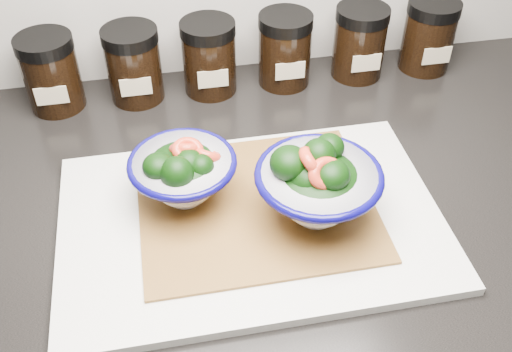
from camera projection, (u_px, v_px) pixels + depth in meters
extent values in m
cube|color=black|center=(249.00, 203.00, 0.77)|extent=(3.50, 0.60, 0.04)
cube|color=silver|center=(251.00, 221.00, 0.71)|extent=(0.45, 0.30, 0.01)
cube|color=olive|center=(256.00, 204.00, 0.72)|extent=(0.28, 0.24, 0.00)
cylinder|color=white|center=(185.00, 194.00, 0.73)|extent=(0.04, 0.04, 0.01)
ellipsoid|color=white|center=(184.00, 185.00, 0.72)|extent=(0.07, 0.07, 0.03)
torus|color=#08044F|center=(182.00, 163.00, 0.69)|extent=(0.13, 0.13, 0.01)
torus|color=#08044F|center=(183.00, 171.00, 0.70)|extent=(0.11, 0.11, 0.00)
ellipsoid|color=black|center=(183.00, 169.00, 0.70)|extent=(0.09, 0.09, 0.04)
ellipsoid|color=black|center=(201.00, 167.00, 0.68)|extent=(0.03, 0.03, 0.03)
cylinder|color=#477233|center=(202.00, 174.00, 0.69)|extent=(0.01, 0.01, 0.02)
ellipsoid|color=black|center=(189.00, 165.00, 0.69)|extent=(0.04, 0.04, 0.04)
cylinder|color=#477233|center=(190.00, 174.00, 0.70)|extent=(0.01, 0.01, 0.03)
ellipsoid|color=black|center=(158.00, 166.00, 0.68)|extent=(0.04, 0.04, 0.03)
cylinder|color=#477233|center=(159.00, 175.00, 0.68)|extent=(0.01, 0.01, 0.02)
ellipsoid|color=black|center=(177.00, 174.00, 0.67)|extent=(0.04, 0.04, 0.04)
cylinder|color=#477233|center=(178.00, 183.00, 0.68)|extent=(0.02, 0.01, 0.03)
torus|color=#E84A2B|center=(206.00, 154.00, 0.70)|extent=(0.05, 0.05, 0.04)
torus|color=#E84A2B|center=(188.00, 150.00, 0.69)|extent=(0.04, 0.05, 0.03)
torus|color=#E84A2B|center=(184.00, 149.00, 0.70)|extent=(0.06, 0.05, 0.05)
cylinder|color=#CCBC8E|center=(184.00, 161.00, 0.68)|extent=(0.02, 0.02, 0.01)
cylinder|color=#CCBC8E|center=(182.00, 150.00, 0.69)|extent=(0.02, 0.02, 0.01)
cylinder|color=white|center=(316.00, 211.00, 0.70)|extent=(0.05, 0.05, 0.01)
ellipsoid|color=white|center=(317.00, 201.00, 0.69)|extent=(0.08, 0.08, 0.04)
torus|color=#08044F|center=(319.00, 175.00, 0.67)|extent=(0.15, 0.15, 0.01)
torus|color=#08044F|center=(318.00, 185.00, 0.68)|extent=(0.12, 0.12, 0.00)
ellipsoid|color=black|center=(318.00, 182.00, 0.67)|extent=(0.11, 0.11, 0.05)
ellipsoid|color=black|center=(332.00, 175.00, 0.65)|extent=(0.04, 0.04, 0.03)
cylinder|color=#477233|center=(330.00, 185.00, 0.66)|extent=(0.01, 0.02, 0.03)
ellipsoid|color=black|center=(329.00, 147.00, 0.68)|extent=(0.03, 0.03, 0.03)
cylinder|color=#477233|center=(328.00, 155.00, 0.69)|extent=(0.01, 0.01, 0.02)
ellipsoid|color=black|center=(309.00, 177.00, 0.66)|extent=(0.05, 0.05, 0.04)
cylinder|color=#477233|center=(308.00, 188.00, 0.67)|extent=(0.02, 0.02, 0.03)
ellipsoid|color=black|center=(289.00, 163.00, 0.66)|extent=(0.04, 0.04, 0.04)
cylinder|color=#477233|center=(289.00, 174.00, 0.67)|extent=(0.01, 0.02, 0.03)
ellipsoid|color=black|center=(319.00, 156.00, 0.67)|extent=(0.04, 0.04, 0.04)
cylinder|color=#477233|center=(318.00, 165.00, 0.68)|extent=(0.01, 0.01, 0.03)
torus|color=#E84A2B|center=(311.00, 161.00, 0.65)|extent=(0.04, 0.06, 0.06)
torus|color=#E84A2B|center=(333.00, 178.00, 0.66)|extent=(0.05, 0.06, 0.05)
torus|color=#E84A2B|center=(326.00, 174.00, 0.64)|extent=(0.05, 0.05, 0.04)
cylinder|color=#CCBC8E|center=(316.00, 152.00, 0.68)|extent=(0.02, 0.02, 0.01)
cylinder|color=#CCBC8E|center=(307.00, 161.00, 0.66)|extent=(0.02, 0.02, 0.01)
cylinder|color=black|center=(52.00, 78.00, 0.87)|extent=(0.08, 0.08, 0.09)
cylinder|color=black|center=(43.00, 43.00, 0.83)|extent=(0.08, 0.08, 0.02)
cube|color=#C6B793|center=(52.00, 96.00, 0.84)|extent=(0.05, 0.00, 0.03)
cylinder|color=black|center=(135.00, 70.00, 0.89)|extent=(0.08, 0.08, 0.09)
cylinder|color=black|center=(129.00, 36.00, 0.85)|extent=(0.08, 0.08, 0.02)
cube|color=#C6B793|center=(136.00, 87.00, 0.86)|extent=(0.04, 0.00, 0.03)
cylinder|color=black|center=(209.00, 62.00, 0.90)|extent=(0.08, 0.08, 0.09)
cylinder|color=black|center=(207.00, 28.00, 0.86)|extent=(0.08, 0.08, 0.02)
cube|color=#C6B793|center=(213.00, 79.00, 0.88)|extent=(0.04, 0.00, 0.03)
cylinder|color=black|center=(285.00, 55.00, 0.92)|extent=(0.08, 0.08, 0.09)
cylinder|color=black|center=(286.00, 21.00, 0.88)|extent=(0.08, 0.08, 0.02)
cube|color=#C6B793|center=(290.00, 71.00, 0.89)|extent=(0.05, 0.00, 0.03)
cylinder|color=black|center=(359.00, 47.00, 0.93)|extent=(0.08, 0.08, 0.09)
cylinder|color=black|center=(363.00, 14.00, 0.90)|extent=(0.08, 0.08, 0.02)
cube|color=#C6B793|center=(366.00, 63.00, 0.91)|extent=(0.04, 0.00, 0.03)
cylinder|color=black|center=(428.00, 41.00, 0.95)|extent=(0.08, 0.08, 0.09)
cylinder|color=black|center=(435.00, 7.00, 0.91)|extent=(0.08, 0.08, 0.02)
cube|color=#C6B793|center=(437.00, 56.00, 0.92)|extent=(0.05, 0.00, 0.03)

